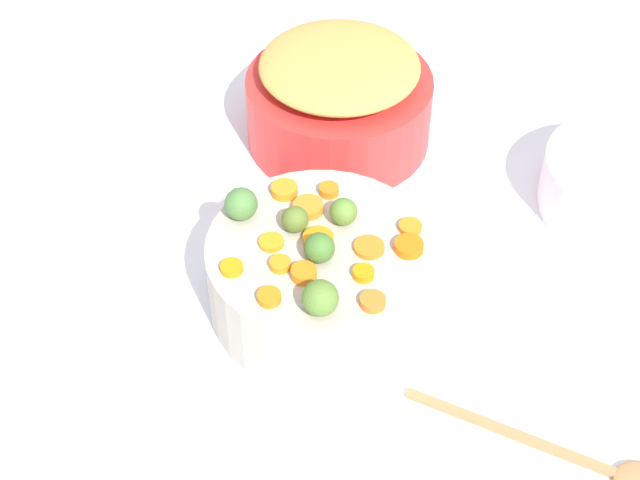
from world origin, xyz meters
name	(u,v)px	position (x,y,z in m)	size (l,w,h in m)	color
tabletop	(307,326)	(0.00, 0.00, 0.01)	(2.40, 2.40, 0.02)	white
serving_bowl_carrots	(320,276)	(0.02, -0.03, 0.07)	(0.27, 0.27, 0.10)	#B6AB99
metal_pot	(339,110)	(0.29, -0.20, 0.07)	(0.27, 0.27, 0.11)	red
stuffing_mound	(340,66)	(0.29, -0.20, 0.15)	(0.23, 0.23, 0.05)	tan
carrot_slice_0	(410,227)	(-0.01, -0.14, 0.13)	(0.03, 0.03, 0.01)	orange
carrot_slice_1	(269,297)	(-0.03, 0.06, 0.13)	(0.03, 0.03, 0.01)	orange
carrot_slice_2	(304,273)	(-0.02, 0.01, 0.13)	(0.03, 0.03, 0.01)	orange
carrot_slice_3	(232,268)	(0.03, 0.08, 0.13)	(0.03, 0.03, 0.01)	orange
carrot_slice_4	(409,247)	(-0.03, -0.12, 0.13)	(0.03, 0.03, 0.01)	orange
carrot_slice_5	(363,273)	(-0.05, -0.05, 0.13)	(0.02, 0.02, 0.01)	orange
carrot_slice_6	(308,207)	(0.08, -0.04, 0.13)	(0.04, 0.04, 0.01)	orange
carrot_slice_7	(373,302)	(-0.09, -0.04, 0.13)	(0.03, 0.03, 0.01)	orange
carrot_slice_8	(284,190)	(0.12, -0.03, 0.13)	(0.03, 0.03, 0.01)	orange
carrot_slice_9	(280,264)	(0.01, 0.03, 0.13)	(0.02, 0.02, 0.01)	orange
carrot_slice_10	(329,190)	(0.09, -0.08, 0.13)	(0.02, 0.02, 0.01)	orange
carrot_slice_11	(271,242)	(0.05, 0.02, 0.13)	(0.03, 0.03, 0.01)	orange
carrot_slice_12	(318,239)	(0.03, -0.03, 0.13)	(0.04, 0.04, 0.01)	orange
carrot_slice_13	(369,247)	(-0.01, -0.08, 0.13)	(0.04, 0.04, 0.01)	orange
brussels_sprout_0	(295,219)	(0.06, -0.01, 0.14)	(0.03, 0.03, 0.03)	#57702A
brussels_sprout_1	(320,298)	(-0.07, 0.02, 0.14)	(0.04, 0.04, 0.04)	#567C30
brussels_sprout_2	(321,251)	(0.00, -0.02, 0.14)	(0.04, 0.04, 0.04)	#43702E
brussels_sprout_3	(241,204)	(0.11, 0.03, 0.14)	(0.04, 0.04, 0.04)	#4B7B3C
brussels_sprout_4	(343,212)	(0.04, -0.07, 0.14)	(0.03, 0.03, 0.03)	#5A8231
wooden_spoon	(601,467)	(-0.33, -0.19, 0.03)	(0.26, 0.21, 0.01)	#AE7C4D
casserole_dish	(626,185)	(-0.01, -0.47, 0.06)	(0.23, 0.23, 0.08)	white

